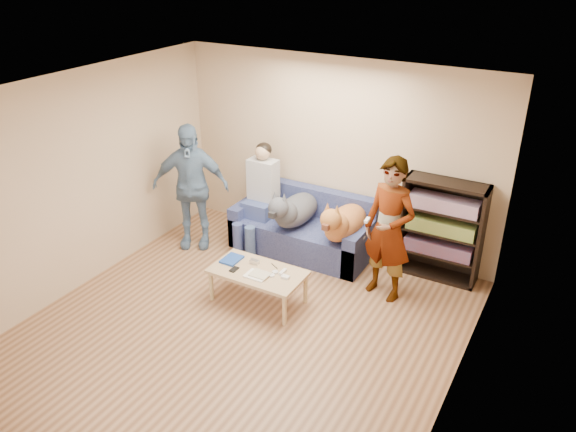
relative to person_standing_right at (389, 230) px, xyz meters
The scene contains 27 objects.
ground 2.13m from the person_standing_right, 125.13° to the right, with size 5.00×5.00×0.00m, color brown.
ceiling 2.60m from the person_standing_right, 125.13° to the right, with size 5.00×5.00×0.00m, color white.
wall_back 1.50m from the person_standing_right, 140.85° to the left, with size 4.50×4.50×0.00m, color tan.
wall_front 4.26m from the person_standing_right, 105.30° to the right, with size 4.50×4.50×0.00m, color tan.
wall_left 3.75m from the person_standing_right, 154.74° to the right, with size 5.00×5.00×0.00m, color tan.
wall_right 2.00m from the person_standing_right, 54.55° to the right, with size 5.00×5.00×0.00m, color tan.
blanket 0.80m from the person_standing_right, 152.06° to the left, with size 0.44×0.37×0.15m, color #B3B4B8.
person_standing_right is the anchor object (origin of this frame).
person_standing_left 2.79m from the person_standing_right, behind, with size 1.03×0.43×1.76m, color #6E8CB1.
held_controller 0.33m from the person_standing_right, 135.00° to the right, with size 0.04×0.12×0.03m, color white.
notebook_blue 1.90m from the person_standing_right, 153.16° to the right, with size 0.20×0.26×0.03m, color #1B4099.
papers 1.61m from the person_standing_right, 140.58° to the right, with size 0.26×0.20×0.01m, color white.
magazine 1.57m from the person_standing_right, 140.44° to the right, with size 0.22×0.17×0.01m, color beige.
camera_silver 1.62m from the person_standing_right, 150.82° to the right, with size 0.11×0.06×0.05m, color silver.
controller_a 1.32m from the person_standing_right, 140.97° to the right, with size 0.04×0.13×0.03m, color white.
controller_b 1.31m from the person_standing_right, 135.75° to the right, with size 0.09×0.06×0.03m, color white.
headphone_cup_a 1.45m from the person_standing_right, 139.19° to the right, with size 0.07×0.07×0.02m, color white.
headphone_cup_b 1.40m from the person_standing_right, 141.80° to the right, with size 0.07×0.07×0.02m, color silver.
pen_orange 1.70m from the person_standing_right, 140.51° to the right, with size 0.01×0.01×0.14m, color #BF801B.
pen_black 1.40m from the person_standing_right, 148.03° to the right, with size 0.01×0.01×0.14m, color black.
wallet 1.86m from the person_standing_right, 146.16° to the right, with size 0.07×0.12×0.01m, color black.
sofa 1.58m from the person_standing_right, 159.68° to the left, with size 1.90×0.85×0.82m.
person_seated 2.04m from the person_standing_right, 169.24° to the left, with size 0.40×0.73×1.47m.
dog_gray 1.50m from the person_standing_right, 166.83° to the left, with size 0.43×1.26×0.63m.
dog_tan 0.82m from the person_standing_right, 155.78° to the left, with size 0.43×1.18×0.63m.
coffee_table 1.61m from the person_standing_right, 144.68° to the right, with size 1.10×0.60×0.42m.
bookshelf 0.88m from the person_standing_right, 59.76° to the left, with size 1.00×0.34×1.30m.
Camera 1 is at (2.92, -3.98, 3.87)m, focal length 35.00 mm.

